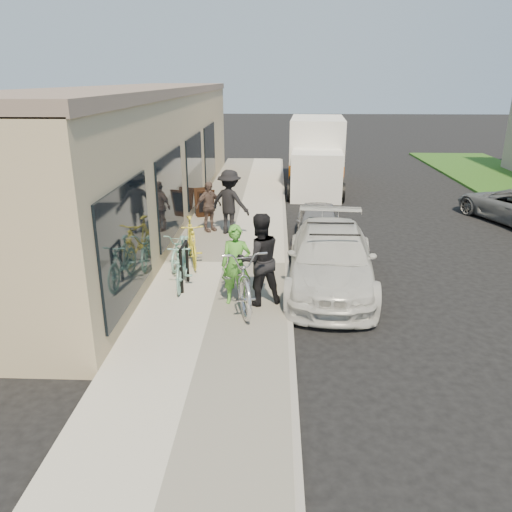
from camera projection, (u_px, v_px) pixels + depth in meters
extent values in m
plane|color=black|center=(313.00, 325.00, 9.59)|extent=(120.00, 120.00, 0.00)
cube|color=#B8B3A6|center=(225.00, 265.00, 12.46)|extent=(3.00, 34.00, 0.15)
cube|color=gray|center=(287.00, 266.00, 12.41)|extent=(0.12, 34.00, 0.13)
cube|color=tan|center=(141.00, 157.00, 16.64)|extent=(3.50, 20.00, 4.00)
cube|color=#79675B|center=(136.00, 91.00, 15.93)|extent=(3.60, 20.00, 0.25)
cube|color=black|center=(127.00, 244.00, 9.18)|extent=(0.06, 3.00, 2.20)
cube|color=black|center=(171.00, 196.00, 12.94)|extent=(0.06, 3.00, 2.20)
cube|color=black|center=(195.00, 169.00, 16.71)|extent=(0.06, 3.00, 2.20)
cube|color=black|center=(210.00, 152.00, 20.47)|extent=(0.06, 3.00, 2.20)
cylinder|color=black|center=(181.00, 272.00, 10.51)|extent=(0.07, 0.07, 0.95)
cylinder|color=black|center=(187.00, 261.00, 11.10)|extent=(0.07, 0.07, 0.95)
cylinder|color=black|center=(183.00, 246.00, 10.64)|extent=(0.09, 0.64, 0.07)
cube|color=black|center=(206.00, 204.00, 16.24)|extent=(0.60, 0.43, 0.92)
cube|color=black|center=(203.00, 201.00, 16.54)|extent=(0.60, 0.43, 0.92)
cube|color=black|center=(206.00, 203.00, 16.20)|extent=(0.47, 0.32, 0.66)
imported|color=silver|center=(331.00, 258.00, 11.16)|extent=(2.28, 4.81, 1.35)
cylinder|color=black|center=(335.00, 235.00, 10.44)|extent=(1.07, 0.04, 0.04)
cylinder|color=black|center=(331.00, 223.00, 11.29)|extent=(1.07, 0.04, 0.04)
imported|color=gray|center=(318.00, 223.00, 14.31)|extent=(1.49, 3.26, 1.09)
cube|color=white|center=(316.00, 176.00, 19.29)|extent=(2.05, 2.05, 1.83)
cube|color=black|center=(317.00, 166.00, 19.16)|extent=(1.78, 0.18, 0.86)
cube|color=white|center=(317.00, 150.00, 21.79)|extent=(2.47, 4.17, 2.79)
cube|color=#C85D0B|center=(316.00, 165.00, 22.00)|extent=(2.50, 4.19, 0.53)
cylinder|color=black|center=(291.00, 191.00, 19.11)|extent=(0.29, 0.78, 0.77)
cylinder|color=black|center=(341.00, 192.00, 18.92)|extent=(0.29, 0.78, 0.77)
cylinder|color=black|center=(292.00, 186.00, 20.10)|extent=(0.29, 0.78, 0.77)
cylinder|color=black|center=(340.00, 187.00, 19.91)|extent=(0.29, 0.78, 0.77)
cylinder|color=black|center=(295.00, 170.00, 23.52)|extent=(0.29, 0.78, 0.77)
cylinder|color=black|center=(336.00, 171.00, 23.33)|extent=(0.29, 0.78, 0.77)
imported|color=silver|center=(238.00, 273.00, 10.01)|extent=(1.46, 2.59, 1.29)
imported|color=#4E9E34|center=(236.00, 265.00, 9.92)|extent=(0.62, 0.43, 1.64)
imported|color=black|center=(259.00, 259.00, 9.89)|extent=(1.11, 1.00, 1.88)
imported|color=#81C0B2|center=(182.00, 263.00, 10.91)|extent=(0.59, 1.75, 1.04)
imported|color=#81C0B2|center=(182.00, 248.00, 12.13)|extent=(0.70, 1.70, 0.87)
imported|color=yellow|center=(192.00, 241.00, 12.23)|extent=(0.97, 1.91, 1.11)
imported|color=black|center=(230.00, 202.00, 14.44)|extent=(1.39, 1.13, 1.88)
imported|color=brown|center=(209.00, 207.00, 14.73)|extent=(0.90, 0.84, 1.49)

